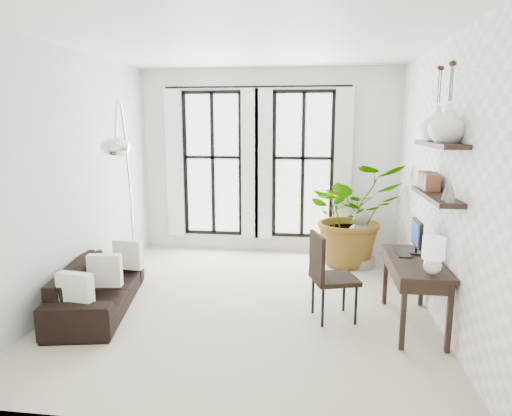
% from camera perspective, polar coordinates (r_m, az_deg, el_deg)
% --- Properties ---
extents(floor, '(5.00, 5.00, 0.00)m').
position_cam_1_polar(floor, '(6.01, -0.98, -11.64)').
color(floor, beige).
rests_on(floor, ground).
extents(ceiling, '(5.00, 5.00, 0.00)m').
position_cam_1_polar(ceiling, '(5.64, -1.09, 20.05)').
color(ceiling, white).
rests_on(ceiling, wall_back).
extents(wall_left, '(0.00, 5.00, 5.00)m').
position_cam_1_polar(wall_left, '(6.34, -21.63, 3.75)').
color(wall_left, '#B4C9BB').
rests_on(wall_left, floor).
extents(wall_right, '(0.00, 5.00, 5.00)m').
position_cam_1_polar(wall_right, '(5.72, 21.89, 3.08)').
color(wall_right, white).
rests_on(wall_right, floor).
extents(wall_back, '(4.50, 0.00, 4.50)m').
position_cam_1_polar(wall_back, '(8.07, 1.61, 5.79)').
color(wall_back, white).
rests_on(wall_back, floor).
extents(windows, '(3.26, 0.13, 2.65)m').
position_cam_1_polar(windows, '(8.03, 0.13, 5.48)').
color(windows, white).
rests_on(windows, wall_back).
extents(wall_shelves, '(0.25, 1.30, 0.60)m').
position_cam_1_polar(wall_shelves, '(5.27, 21.60, 3.93)').
color(wall_shelves, black).
rests_on(wall_shelves, wall_right).
extents(sofa, '(1.11, 2.05, 0.57)m').
position_cam_1_polar(sofa, '(6.02, -19.11, -9.31)').
color(sofa, black).
rests_on(sofa, floor).
extents(throw_pillows, '(0.40, 1.52, 0.40)m').
position_cam_1_polar(throw_pillows, '(5.91, -18.36, -7.42)').
color(throw_pillows, silver).
rests_on(throw_pillows, sofa).
extents(plant, '(1.84, 1.72, 1.67)m').
position_cam_1_polar(plant, '(7.47, 11.91, -0.74)').
color(plant, '#2D7228').
rests_on(plant, floor).
extents(desk, '(0.55, 1.31, 1.17)m').
position_cam_1_polar(desk, '(5.35, 19.38, -6.84)').
color(desk, black).
rests_on(desk, floor).
extents(desk_chair, '(0.61, 0.61, 1.03)m').
position_cam_1_polar(desk_chair, '(5.37, 8.85, -7.80)').
color(desk_chair, black).
rests_on(desk_chair, floor).
extents(arc_lamp, '(0.77, 1.67, 2.59)m').
position_cam_1_polar(arc_lamp, '(6.27, -16.37, 7.63)').
color(arc_lamp, silver).
rests_on(arc_lamp, floor).
extents(buddha, '(0.51, 0.51, 0.92)m').
position_cam_1_polar(buddha, '(7.48, 12.84, -4.29)').
color(buddha, gray).
rests_on(buddha, floor).
extents(vase_a, '(0.37, 0.37, 0.38)m').
position_cam_1_polar(vase_a, '(4.97, 22.83, 9.72)').
color(vase_a, white).
rests_on(vase_a, shelf_upper).
extents(vase_b, '(0.37, 0.37, 0.38)m').
position_cam_1_polar(vase_b, '(5.35, 21.71, 9.79)').
color(vase_b, white).
rests_on(vase_b, shelf_upper).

